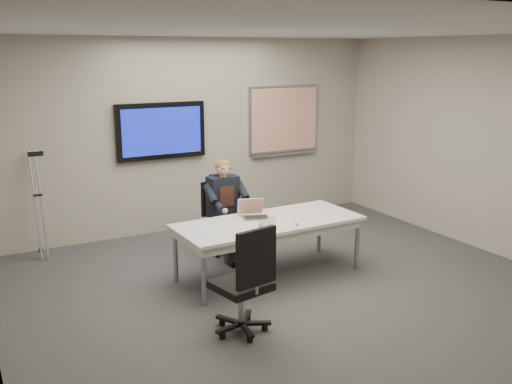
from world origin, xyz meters
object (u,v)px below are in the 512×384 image
office_chair_far (221,230)px  office_chair_near (244,300)px  seated_person (229,219)px  laptop (254,213)px  conference_table (269,227)px

office_chair_far → office_chair_near: 2.30m
office_chair_far → seated_person: 0.32m
seated_person → laptop: seated_person is taller
conference_table → office_chair_near: (-0.92, -1.15, -0.26)m
office_chair_far → office_chair_near: (-0.77, -2.17, 0.04)m
seated_person → office_chair_near: bearing=-114.5°
conference_table → office_chair_far: size_ratio=2.36×
conference_table → office_chair_far: bearing=96.4°
office_chair_far → laptop: 0.93m
seated_person → laptop: (0.05, -0.59, 0.22)m
seated_person → laptop: 0.63m
office_chair_near → office_chair_far: bearing=-120.7°
conference_table → office_chair_far: office_chair_far is taller
conference_table → office_chair_far: (-0.15, 1.02, -0.31)m
office_chair_near → seated_person: 2.09m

